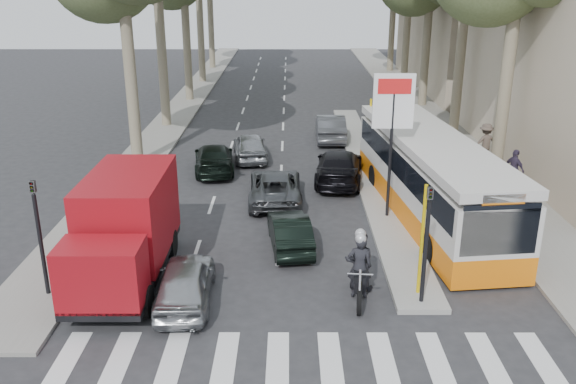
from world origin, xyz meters
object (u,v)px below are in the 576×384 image
red_truck (125,228)px  motorcycle (359,265)px  city_bus (430,175)px  silver_hatchback (185,282)px  dark_hatchback (290,231)px

red_truck → motorcycle: bearing=-8.1°
red_truck → city_bus: red_truck is taller
silver_hatchback → city_bus: size_ratio=0.31×
red_truck → city_bus: 11.57m
city_bus → motorcycle: size_ratio=5.04×
city_bus → motorcycle: 7.04m
silver_hatchback → motorcycle: (5.02, 0.47, 0.29)m
dark_hatchback → motorcycle: 3.86m
dark_hatchback → red_truck: bearing=17.6°
silver_hatchback → red_truck: bearing=-38.8°
red_truck → city_bus: size_ratio=0.49×
silver_hatchback → dark_hatchback: (3.00, 3.75, -0.05)m
silver_hatchback → motorcycle: 5.05m
silver_hatchback → dark_hatchback: bearing=-131.1°
dark_hatchback → red_truck: (-4.99, -2.28, 1.10)m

